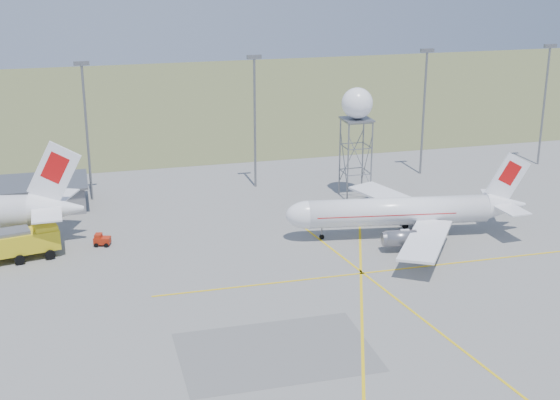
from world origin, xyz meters
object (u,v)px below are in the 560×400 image
object	(u,v)px
airliner_main	(402,212)
fire_truck	(19,244)
radar_tower	(356,137)
baggage_tug	(102,241)

from	to	relation	value
airliner_main	fire_truck	size ratio (longest dim) A/B	3.06
radar_tower	fire_truck	size ratio (longest dim) A/B	1.59
baggage_tug	radar_tower	bearing A→B (deg)	32.42
airliner_main	baggage_tug	distance (m)	38.51
radar_tower	airliner_main	bearing A→B (deg)	-89.41
baggage_tug	airliner_main	bearing A→B (deg)	6.94
fire_truck	baggage_tug	bearing A→B (deg)	-0.40
fire_truck	radar_tower	bearing A→B (deg)	2.60
airliner_main	fire_truck	bearing A→B (deg)	2.98
airliner_main	fire_truck	xyz separation A→B (m)	(-47.67, 4.53, -1.42)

